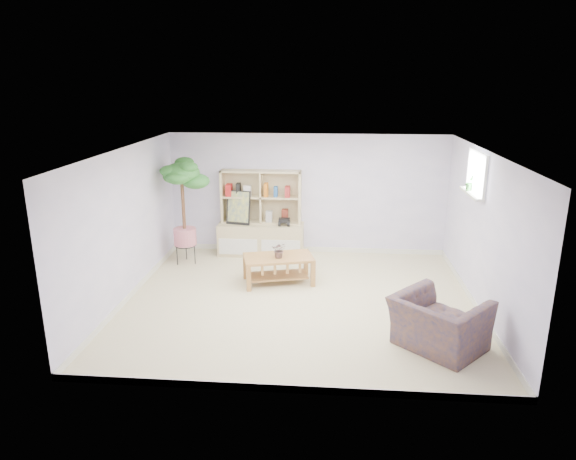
# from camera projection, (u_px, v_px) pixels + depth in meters

# --- Properties ---
(floor) EXTENTS (5.50, 5.00, 0.01)m
(floor) POSITION_uv_depth(u_px,v_px,m) (299.00, 301.00, 8.19)
(floor) COLOR beige
(floor) RESTS_ON ground
(ceiling) EXTENTS (5.50, 5.00, 0.01)m
(ceiling) POSITION_uv_depth(u_px,v_px,m) (300.00, 151.00, 7.51)
(ceiling) COLOR white
(ceiling) RESTS_ON walls
(walls) EXTENTS (5.51, 5.01, 2.40)m
(walls) POSITION_uv_depth(u_px,v_px,m) (300.00, 229.00, 7.85)
(walls) COLOR white
(walls) RESTS_ON floor
(baseboard) EXTENTS (5.50, 5.00, 0.10)m
(baseboard) POSITION_uv_depth(u_px,v_px,m) (299.00, 298.00, 8.18)
(baseboard) COLOR white
(baseboard) RESTS_ON floor
(window) EXTENTS (0.10, 0.98, 0.68)m
(window) POSITION_uv_depth(u_px,v_px,m) (477.00, 173.00, 7.98)
(window) COLOR silver
(window) RESTS_ON walls
(window_sill) EXTENTS (0.14, 1.00, 0.04)m
(window_sill) POSITION_uv_depth(u_px,v_px,m) (471.00, 193.00, 8.07)
(window_sill) COLOR white
(window_sill) RESTS_ON walls
(storage_unit) EXTENTS (1.70, 0.57, 1.70)m
(storage_unit) POSITION_uv_depth(u_px,v_px,m) (261.00, 214.00, 10.17)
(storage_unit) COLOR #CEBB8D
(storage_unit) RESTS_ON floor
(poster) EXTENTS (0.50, 0.21, 0.67)m
(poster) POSITION_uv_depth(u_px,v_px,m) (238.00, 208.00, 10.12)
(poster) COLOR #FFF641
(poster) RESTS_ON storage_unit
(toy_truck) EXTENTS (0.32, 0.22, 0.17)m
(toy_truck) POSITION_uv_depth(u_px,v_px,m) (284.00, 221.00, 10.09)
(toy_truck) COLOR black
(toy_truck) RESTS_ON storage_unit
(coffee_table) EXTENTS (1.30, 0.92, 0.48)m
(coffee_table) POSITION_uv_depth(u_px,v_px,m) (278.00, 269.00, 8.89)
(coffee_table) COLOR #A1723E
(coffee_table) RESTS_ON floor
(table_plant) EXTENTS (0.25, 0.22, 0.28)m
(table_plant) POSITION_uv_depth(u_px,v_px,m) (279.00, 250.00, 8.72)
(table_plant) COLOR #13571B
(table_plant) RESTS_ON coffee_table
(floor_tree) EXTENTS (0.91, 0.91, 2.02)m
(floor_tree) POSITION_uv_depth(u_px,v_px,m) (184.00, 212.00, 9.63)
(floor_tree) COLOR #286C32
(floor_tree) RESTS_ON floor
(armchair) EXTENTS (1.44, 1.43, 0.80)m
(armchair) POSITION_uv_depth(u_px,v_px,m) (439.00, 320.00, 6.66)
(armchair) COLOR navy
(armchair) RESTS_ON floor
(sill_plant) EXTENTS (0.18, 0.17, 0.26)m
(sill_plant) POSITION_uv_depth(u_px,v_px,m) (470.00, 182.00, 8.17)
(sill_plant) COLOR #286C32
(sill_plant) RESTS_ON window_sill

